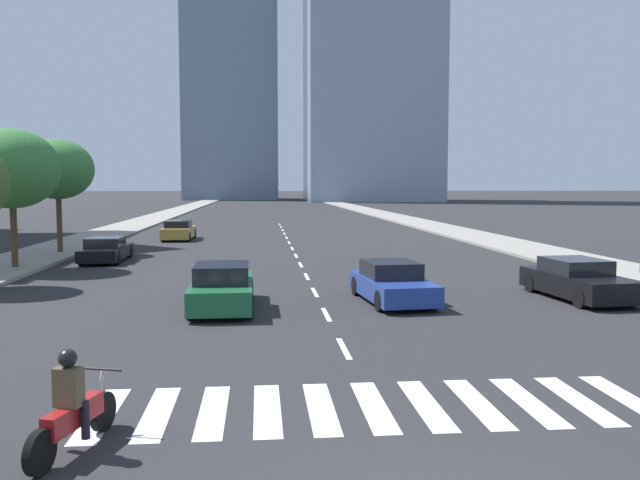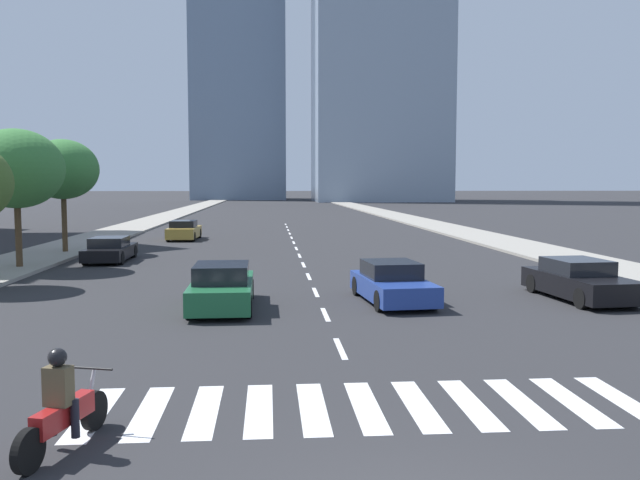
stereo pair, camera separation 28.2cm
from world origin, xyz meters
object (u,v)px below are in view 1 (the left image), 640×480
object	(u,v)px
sedan_green_4	(222,288)
sedan_black_0	(578,280)
sedan_gold_3	(179,231)
street_tree_third	(58,169)
sedan_black_2	(106,250)
street_tree_second	(12,169)
motorcycle_lead	(73,411)
sedan_blue_1	(392,283)

from	to	relation	value
sedan_green_4	sedan_black_0	bearing A→B (deg)	-86.86
sedan_gold_3	street_tree_third	bearing A→B (deg)	151.56
sedan_black_2	sedan_gold_3	bearing A→B (deg)	-9.47
sedan_black_0	street_tree_second	distance (m)	23.37
sedan_black_2	sedan_green_4	size ratio (longest dim) A/B	0.99
sedan_black_2	motorcycle_lead	bearing A→B (deg)	-168.95
sedan_black_0	street_tree_third	distance (m)	26.72
motorcycle_lead	street_tree_third	world-z (taller)	street_tree_third
street_tree_third	sedan_green_4	bearing A→B (deg)	-60.06
street_tree_second	street_tree_third	world-z (taller)	street_tree_second
sedan_blue_1	street_tree_second	size ratio (longest dim) A/B	0.75
sedan_black_0	sedan_blue_1	size ratio (longest dim) A/B	1.04
motorcycle_lead	street_tree_third	size ratio (longest dim) A/B	0.36
motorcycle_lead	sedan_black_0	bearing A→B (deg)	-32.54
street_tree_second	street_tree_third	bearing A→B (deg)	90.00
motorcycle_lead	street_tree_third	xyz separation A→B (m)	(-8.07, 27.33, 3.98)
sedan_blue_1	sedan_gold_3	size ratio (longest dim) A/B	1.01
sedan_black_0	sedan_black_2	bearing A→B (deg)	-129.17
motorcycle_lead	sedan_black_0	xyz separation A→B (m)	(13.05, 11.44, 0.03)
motorcycle_lead	sedan_green_4	size ratio (longest dim) A/B	0.46
sedan_black_0	sedan_green_4	distance (m)	11.58
sedan_blue_1	sedan_black_0	bearing A→B (deg)	84.70
sedan_green_4	street_tree_third	bearing A→B (deg)	29.52
sedan_green_4	sedan_blue_1	bearing A→B (deg)	-82.91
sedan_blue_1	sedan_gold_3	world-z (taller)	sedan_gold_3
sedan_blue_1	sedan_gold_3	bearing A→B (deg)	-164.21
motorcycle_lead	street_tree_third	bearing A→B (deg)	32.69
sedan_blue_1	sedan_green_4	world-z (taller)	sedan_green_4
motorcycle_lead	sedan_black_2	size ratio (longest dim) A/B	0.46
sedan_blue_1	sedan_black_2	xyz separation A→B (m)	(-11.70, 12.31, -0.03)
sedan_green_4	street_tree_third	size ratio (longest dim) A/B	0.78
sedan_blue_1	street_tree_second	world-z (taller)	street_tree_second
sedan_gold_3	street_tree_third	xyz separation A→B (m)	(-5.22, -9.08, 3.95)
sedan_black_0	sedan_black_2	distance (m)	21.71
motorcycle_lead	sedan_gold_3	distance (m)	36.51
motorcycle_lead	sedan_green_4	distance (m)	10.82
street_tree_second	street_tree_third	size ratio (longest dim) A/B	1.00
motorcycle_lead	street_tree_second	world-z (taller)	street_tree_second
sedan_green_4	street_tree_second	world-z (taller)	street_tree_second
sedan_black_0	sedan_blue_1	world-z (taller)	sedan_black_0
sedan_black_2	sedan_blue_1	bearing A→B (deg)	-136.96
street_tree_third	street_tree_second	bearing A→B (deg)	-90.00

